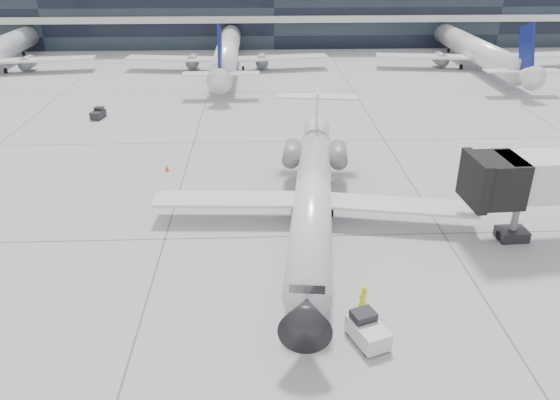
{
  "coord_description": "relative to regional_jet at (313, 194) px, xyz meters",
  "views": [
    {
      "loc": [
        -3.21,
        -33.88,
        19.4
      ],
      "look_at": [
        -1.79,
        0.67,
        2.6
      ],
      "focal_mm": 35.0,
      "sensor_mm": 36.0,
      "label": 1
    }
  ],
  "objects": [
    {
      "name": "regional_jet",
      "position": [
        0.0,
        0.0,
        0.0
      ],
      "size": [
        23.88,
        29.81,
        6.88
      ],
      "rotation": [
        0.0,
        0.0,
        -0.12
      ],
      "color": "silver",
      "rests_on": "ground"
    },
    {
      "name": "terminal",
      "position": [
        -0.68,
        79.83,
        2.65
      ],
      "size": [
        170.0,
        22.0,
        10.0
      ],
      "primitive_type": "cube",
      "color": "black",
      "rests_on": "ground"
    },
    {
      "name": "bg_jet_center",
      "position": [
        -8.68,
        52.83,
        -2.35
      ],
      "size": [
        32.0,
        40.0,
        9.6
      ],
      "primitive_type": null,
      "color": "silver",
      "rests_on": "ground"
    },
    {
      "name": "baggage_tug",
      "position": [
        1.63,
        -13.45,
        -1.65
      ],
      "size": [
        2.21,
        2.79,
        1.55
      ],
      "rotation": [
        0.0,
        0.0,
        0.36
      ],
      "color": "silver",
      "rests_on": "ground"
    },
    {
      "name": "far_tug",
      "position": [
        -22.71,
        26.79,
        -1.79
      ],
      "size": [
        1.56,
        2.18,
        1.26
      ],
      "rotation": [
        0.0,
        0.0,
        -0.21
      ],
      "color": "black",
      "rests_on": "ground"
    },
    {
      "name": "traffic_cone",
      "position": [
        -12.33,
        10.33,
        -2.06
      ],
      "size": [
        0.55,
        0.55,
        0.62
      ],
      "rotation": [
        0.0,
        0.0,
        -0.41
      ],
      "color": "#FF510D",
      "rests_on": "ground"
    },
    {
      "name": "ground",
      "position": [
        -0.68,
        -2.17,
        -2.35
      ],
      "size": [
        220.0,
        220.0,
        0.0
      ],
      "primitive_type": "plane",
      "color": "gray",
      "rests_on": "ground"
    },
    {
      "name": "ramp_worker",
      "position": [
        1.79,
        -11.17,
        -1.4
      ],
      "size": [
        0.82,
        0.78,
        1.89
      ],
      "primitive_type": "imported",
      "rotation": [
        0.0,
        0.0,
        3.81
      ],
      "color": "yellow",
      "rests_on": "ground"
    },
    {
      "name": "bg_jet_right",
      "position": [
        31.32,
        52.83,
        -2.35
      ],
      "size": [
        32.0,
        40.0,
        9.6
      ],
      "primitive_type": null,
      "color": "silver",
      "rests_on": "ground"
    }
  ]
}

